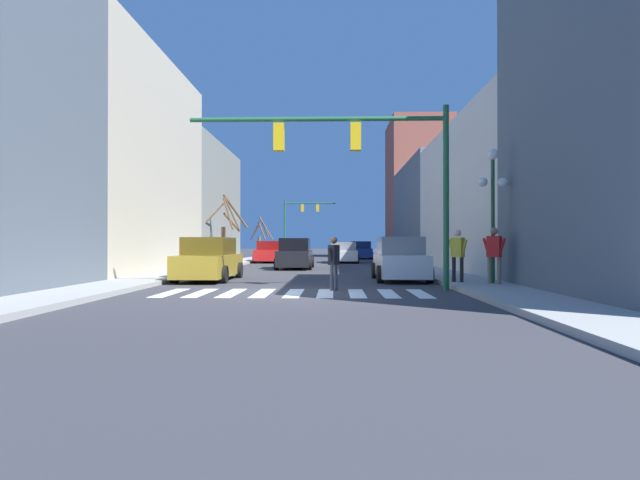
% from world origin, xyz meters
% --- Properties ---
extents(ground_plane, '(240.00, 240.00, 0.00)m').
position_xyz_m(ground_plane, '(0.00, 0.00, 0.00)').
color(ground_plane, '#38383D').
extents(sidewalk_left, '(2.05, 90.00, 0.15)m').
position_xyz_m(sidewalk_left, '(-5.84, 0.00, 0.07)').
color(sidewalk_left, '#9E9E99').
rests_on(sidewalk_left, ground_plane).
extents(sidewalk_right, '(2.05, 90.00, 0.15)m').
position_xyz_m(sidewalk_right, '(5.84, 0.00, 0.07)').
color(sidewalk_right, '#9E9E99').
rests_on(sidewalk_right, ground_plane).
extents(building_row_left, '(6.00, 33.91, 10.42)m').
position_xyz_m(building_row_left, '(-9.87, 10.23, 4.90)').
color(building_row_left, '#515B66').
rests_on(building_row_left, ground_plane).
extents(building_row_right, '(6.00, 47.45, 14.00)m').
position_xyz_m(building_row_right, '(9.87, 19.21, 4.90)').
color(building_row_right, '#515B66').
rests_on(building_row_right, ground_plane).
extents(crosswalk_stripes, '(7.65, 2.60, 0.01)m').
position_xyz_m(crosswalk_stripes, '(-0.00, -0.13, 0.00)').
color(crosswalk_stripes, white).
rests_on(crosswalk_stripes, ground_plane).
extents(traffic_signal_near, '(7.96, 0.28, 5.66)m').
position_xyz_m(traffic_signal_near, '(2.11, 0.85, 4.18)').
color(traffic_signal_near, '#236038').
rests_on(traffic_signal_near, ground_plane).
extents(traffic_signal_far, '(5.96, 0.28, 6.46)m').
position_xyz_m(traffic_signal_far, '(-2.92, 43.05, 4.64)').
color(traffic_signal_far, '#236038').
rests_on(traffic_signal_far, ground_plane).
extents(street_lamp_right_corner, '(0.95, 0.36, 4.36)m').
position_xyz_m(street_lamp_right_corner, '(6.31, 1.88, 3.23)').
color(street_lamp_right_corner, '#1E4C2D').
rests_on(street_lamp_right_corner, sidewalk_right).
extents(car_parked_right_far, '(2.20, 4.58, 1.53)m').
position_xyz_m(car_parked_right_far, '(1.84, 22.65, 0.72)').
color(car_parked_right_far, silver).
rests_on(car_parked_right_far, ground_plane).
extents(car_parked_right_mid, '(2.21, 4.63, 1.62)m').
position_xyz_m(car_parked_right_mid, '(3.59, 31.94, 0.76)').
color(car_parked_right_mid, navy).
rests_on(car_parked_right_mid, ground_plane).
extents(car_driving_toward_lane, '(2.00, 4.12, 1.68)m').
position_xyz_m(car_driving_toward_lane, '(3.70, 4.86, 0.78)').
color(car_driving_toward_lane, white).
rests_on(car_driving_toward_lane, ground_plane).
extents(car_parked_left_mid, '(2.01, 4.61, 1.72)m').
position_xyz_m(car_parked_left_mid, '(-1.05, 13.67, 0.80)').
color(car_parked_left_mid, black).
rests_on(car_parked_left_mid, ground_plane).
extents(car_parked_right_near, '(2.13, 4.39, 1.61)m').
position_xyz_m(car_parked_right_near, '(-3.63, 22.70, 0.75)').
color(car_parked_right_near, red).
rests_on(car_parked_right_near, ground_plane).
extents(car_at_intersection, '(2.00, 4.65, 1.66)m').
position_xyz_m(car_at_intersection, '(-3.69, 4.78, 0.78)').
color(car_at_intersection, '#A38423').
rests_on(car_at_intersection, ground_plane).
extents(pedestrian_waiting_at_curb, '(0.65, 0.56, 1.79)m').
position_xyz_m(pedestrian_waiting_at_curb, '(6.24, 1.57, 1.21)').
color(pedestrian_waiting_at_curb, '#7A705B').
rests_on(pedestrian_waiting_at_curb, sidewalk_right).
extents(pedestrian_on_left_sidewalk, '(0.39, 0.67, 1.64)m').
position_xyz_m(pedestrian_on_left_sidewalk, '(1.14, 0.82, 0.97)').
color(pedestrian_on_left_sidewalk, '#4C4C51').
rests_on(pedestrian_on_left_sidewalk, ground_plane).
extents(pedestrian_on_right_sidewalk, '(0.57, 0.61, 1.74)m').
position_xyz_m(pedestrian_on_right_sidewalk, '(5.26, 2.26, 1.18)').
color(pedestrian_on_right_sidewalk, black).
rests_on(pedestrian_on_right_sidewalk, sidewalk_right).
extents(street_tree_left_far, '(1.56, 0.66, 3.44)m').
position_xyz_m(street_tree_left_far, '(-6.16, 33.78, 1.53)').
color(street_tree_left_far, '#473828').
rests_on(street_tree_left_far, sidewalk_left).
extents(street_tree_right_near, '(1.38, 1.07, 3.89)m').
position_xyz_m(street_tree_right_near, '(-5.71, 32.57, 1.92)').
color(street_tree_right_near, brown).
rests_on(street_tree_right_near, sidewalk_left).
extents(street_tree_right_far, '(2.96, 1.41, 4.42)m').
position_xyz_m(street_tree_right_far, '(-5.67, 16.87, 2.26)').
color(street_tree_right_far, brown).
rests_on(street_tree_right_far, sidewalk_left).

